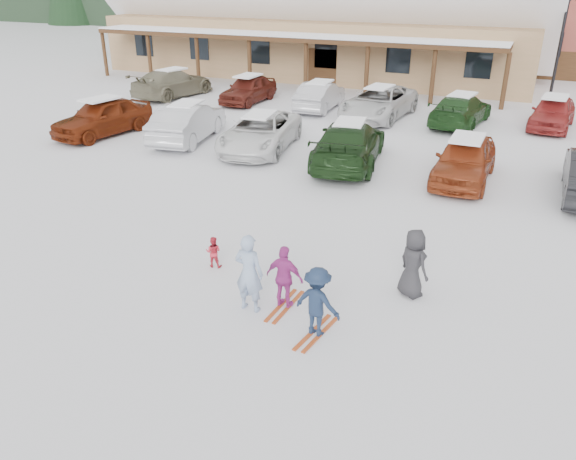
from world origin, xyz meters
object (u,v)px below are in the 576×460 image
at_px(bystander_dark, 413,263).
at_px(parked_car_0, 103,117).
at_px(child_magenta, 285,277).
at_px(parked_car_8, 248,89).
at_px(parked_car_12, 553,112).
at_px(parked_car_4, 465,160).
at_px(parked_car_9, 320,96).
at_px(parked_car_10, 379,103).
at_px(day_lodge, 321,12).
at_px(parked_car_1, 188,122).
at_px(lamp_post, 564,26).
at_px(child_navy, 317,302).
at_px(parked_car_2, 260,132).
at_px(parked_car_7, 173,83).
at_px(toddler_red, 213,252).
at_px(parked_car_11, 461,110).
at_px(adult_skier, 249,273).
at_px(parked_car_3, 349,143).

bearing_deg(bystander_dark, parked_car_0, 8.73).
bearing_deg(child_magenta, parked_car_8, -57.83).
distance_m(parked_car_0, parked_car_12, 19.80).
relative_size(parked_car_4, parked_car_9, 1.03).
relative_size(parked_car_0, parked_car_10, 0.85).
bearing_deg(parked_car_0, parked_car_12, 36.37).
bearing_deg(child_magenta, day_lodge, -67.96).
distance_m(child_magenta, parked_car_1, 13.40).
relative_size(lamp_post, parked_car_9, 1.62).
relative_size(child_navy, parked_car_0, 0.32).
bearing_deg(day_lodge, child_magenta, -70.84).
bearing_deg(parked_car_2, parked_car_7, 132.62).
bearing_deg(parked_car_10, parked_car_0, -136.98).
xyz_separation_m(child_navy, parked_car_7, (-15.47, 18.02, 0.02)).
xyz_separation_m(day_lodge, child_magenta, (9.92, -28.55, -3.24)).
distance_m(toddler_red, child_magenta, 2.49).
bearing_deg(parked_car_10, parked_car_11, 8.88).
xyz_separation_m(parked_car_0, parked_car_11, (13.83, 7.85, -0.08)).
xyz_separation_m(parked_car_0, parked_car_8, (2.73, 8.30, -0.07)).
relative_size(child_navy, bystander_dark, 0.93).
xyz_separation_m(parked_car_2, parked_car_8, (-4.41, 7.60, 0.00)).
bearing_deg(parked_car_9, day_lodge, -71.94).
bearing_deg(lamp_post, child_magenta, -101.24).
relative_size(parked_car_7, parked_car_10, 0.96).
xyz_separation_m(bystander_dark, parked_car_8, (-12.27, 16.17, -0.07)).
height_order(bystander_dark, parked_car_9, bystander_dark).
relative_size(toddler_red, parked_car_0, 0.17).
height_order(parked_car_4, parked_car_11, parked_car_4).
relative_size(parked_car_4, parked_car_12, 1.05).
xyz_separation_m(day_lodge, adult_skier, (9.28, -28.92, -3.08)).
bearing_deg(parked_car_1, adult_skier, 118.46).
bearing_deg(child_navy, parked_car_0, -27.71).
bearing_deg(parked_car_8, bystander_dark, -51.03).
distance_m(child_navy, parked_car_10, 18.06).
bearing_deg(adult_skier, bystander_dark, -146.10).
xyz_separation_m(adult_skier, parked_car_3, (-1.10, 10.08, -0.07)).
xyz_separation_m(adult_skier, parked_car_0, (-12.03, 9.77, -0.08)).
height_order(child_navy, parked_car_4, parked_car_4).
bearing_deg(parked_car_7, child_navy, 139.78).
distance_m(bystander_dark, parked_car_0, 16.94).
distance_m(toddler_red, parked_car_2, 9.72).
xyz_separation_m(toddler_red, child_navy, (3.25, -1.60, 0.34)).
bearing_deg(adult_skier, parked_car_12, -105.60).
relative_size(parked_car_2, parked_car_3, 0.94).
relative_size(bystander_dark, parked_car_10, 0.29).
xyz_separation_m(parked_car_1, parked_car_10, (6.21, 6.97, -0.03)).
height_order(lamp_post, parked_car_12, lamp_post).
bearing_deg(parked_car_1, parked_car_12, -158.91).
distance_m(lamp_post, parked_car_1, 20.40).
bearing_deg(parked_car_1, parked_car_8, -91.44).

